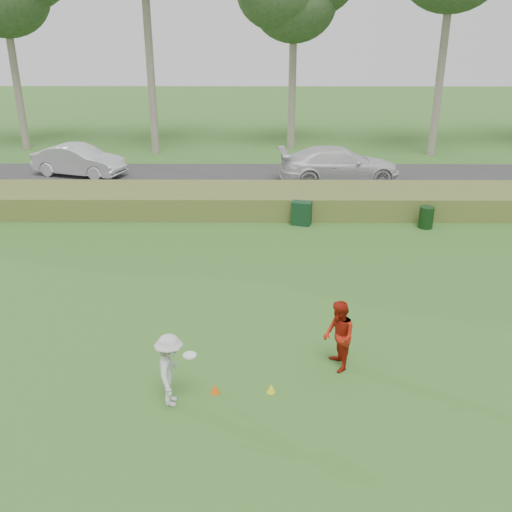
{
  "coord_description": "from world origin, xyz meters",
  "views": [
    {
      "loc": [
        0.09,
        -10.23,
        7.19
      ],
      "look_at": [
        0.0,
        4.0,
        1.3
      ],
      "focal_mm": 40.0,
      "sensor_mm": 36.0,
      "label": 1
    }
  ],
  "objects_px": {
    "cone_orange": "(215,389)",
    "car_mid": "(79,160)",
    "utility_cabinet": "(301,213)",
    "trash_bin": "(426,217)",
    "car_right": "(339,165)",
    "player_red": "(339,336)",
    "player_white": "(170,370)",
    "cone_yellow": "(271,388)"
  },
  "relations": [
    {
      "from": "player_white",
      "to": "car_mid",
      "type": "relative_size",
      "value": 0.34
    },
    {
      "from": "car_mid",
      "to": "cone_orange",
      "type": "bearing_deg",
      "value": -138.29
    },
    {
      "from": "player_white",
      "to": "car_mid",
      "type": "bearing_deg",
      "value": 19.96
    },
    {
      "from": "cone_yellow",
      "to": "utility_cabinet",
      "type": "height_order",
      "value": "utility_cabinet"
    },
    {
      "from": "utility_cabinet",
      "to": "player_red",
      "type": "bearing_deg",
      "value": -72.85
    },
    {
      "from": "car_mid",
      "to": "car_right",
      "type": "distance_m",
      "value": 12.75
    },
    {
      "from": "trash_bin",
      "to": "car_right",
      "type": "bearing_deg",
      "value": 111.18
    },
    {
      "from": "car_right",
      "to": "player_white",
      "type": "bearing_deg",
      "value": 156.5
    },
    {
      "from": "player_red",
      "to": "car_right",
      "type": "distance_m",
      "value": 15.83
    },
    {
      "from": "player_red",
      "to": "cone_orange",
      "type": "bearing_deg",
      "value": -80.05
    },
    {
      "from": "trash_bin",
      "to": "car_mid",
      "type": "xyz_separation_m",
      "value": [
        -15.15,
        7.51,
        0.41
      ]
    },
    {
      "from": "player_red",
      "to": "car_mid",
      "type": "xyz_separation_m",
      "value": [
        -10.67,
        16.88,
        0.0
      ]
    },
    {
      "from": "player_red",
      "to": "cone_yellow",
      "type": "xyz_separation_m",
      "value": [
        -1.48,
        -0.91,
        -0.71
      ]
    },
    {
      "from": "cone_orange",
      "to": "player_red",
      "type": "bearing_deg",
      "value": 19.65
    },
    {
      "from": "cone_yellow",
      "to": "cone_orange",
      "type": "bearing_deg",
      "value": -178.28
    },
    {
      "from": "player_red",
      "to": "car_right",
      "type": "bearing_deg",
      "value": 162.92
    },
    {
      "from": "cone_orange",
      "to": "car_mid",
      "type": "xyz_separation_m",
      "value": [
        -8.01,
        17.83,
        0.7
      ]
    },
    {
      "from": "car_mid",
      "to": "player_red",
      "type": "bearing_deg",
      "value": -130.2
    },
    {
      "from": "cone_orange",
      "to": "utility_cabinet",
      "type": "xyz_separation_m",
      "value": [
        2.51,
        10.64,
        0.34
      ]
    },
    {
      "from": "utility_cabinet",
      "to": "player_white",
      "type": "bearing_deg",
      "value": -90.72
    },
    {
      "from": "car_mid",
      "to": "player_white",
      "type": "bearing_deg",
      "value": -140.95
    },
    {
      "from": "utility_cabinet",
      "to": "car_right",
      "type": "distance_m",
      "value": 6.4
    },
    {
      "from": "cone_yellow",
      "to": "car_mid",
      "type": "bearing_deg",
      "value": 117.3
    },
    {
      "from": "player_red",
      "to": "utility_cabinet",
      "type": "distance_m",
      "value": 9.7
    },
    {
      "from": "player_white",
      "to": "cone_orange",
      "type": "xyz_separation_m",
      "value": [
        0.85,
        0.33,
        -0.67
      ]
    },
    {
      "from": "utility_cabinet",
      "to": "trash_bin",
      "type": "xyz_separation_m",
      "value": [
        4.63,
        -0.32,
        -0.04
      ]
    },
    {
      "from": "cone_orange",
      "to": "car_mid",
      "type": "relative_size",
      "value": 0.05
    },
    {
      "from": "player_white",
      "to": "car_mid",
      "type": "height_order",
      "value": "car_mid"
    },
    {
      "from": "trash_bin",
      "to": "car_right",
      "type": "xyz_separation_m",
      "value": [
        -2.45,
        6.33,
        0.48
      ]
    },
    {
      "from": "trash_bin",
      "to": "car_right",
      "type": "relative_size",
      "value": 0.14
    },
    {
      "from": "cone_orange",
      "to": "car_right",
      "type": "distance_m",
      "value": 17.31
    },
    {
      "from": "player_red",
      "to": "car_right",
      "type": "xyz_separation_m",
      "value": [
        2.03,
        15.7,
        0.08
      ]
    },
    {
      "from": "player_white",
      "to": "utility_cabinet",
      "type": "bearing_deg",
      "value": -18.57
    },
    {
      "from": "player_red",
      "to": "car_right",
      "type": "height_order",
      "value": "car_right"
    },
    {
      "from": "player_white",
      "to": "player_red",
      "type": "relative_size",
      "value": 0.96
    },
    {
      "from": "player_red",
      "to": "utility_cabinet",
      "type": "bearing_deg",
      "value": 171.17
    },
    {
      "from": "player_red",
      "to": "car_mid",
      "type": "height_order",
      "value": "player_red"
    },
    {
      "from": "cone_yellow",
      "to": "car_right",
      "type": "bearing_deg",
      "value": 78.05
    },
    {
      "from": "player_red",
      "to": "player_white",
      "type": "bearing_deg",
      "value": -79.66
    },
    {
      "from": "car_mid",
      "to": "car_right",
      "type": "xyz_separation_m",
      "value": [
        12.7,
        -1.18,
        0.07
      ]
    },
    {
      "from": "player_white",
      "to": "player_red",
      "type": "bearing_deg",
      "value": -71.54
    },
    {
      "from": "utility_cabinet",
      "to": "car_right",
      "type": "relative_size",
      "value": 0.16
    }
  ]
}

